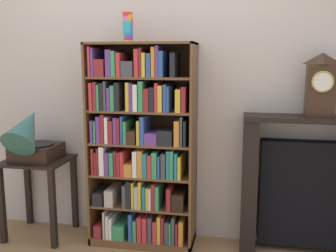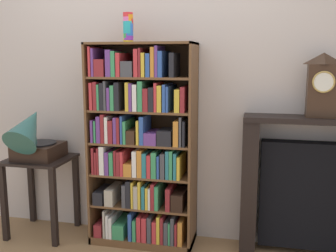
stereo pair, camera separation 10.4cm
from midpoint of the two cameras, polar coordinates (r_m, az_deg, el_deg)
The scene contains 8 objects.
ground_plane at distance 3.33m, azimuth -3.02°, elevation -17.03°, with size 7.66×6.40×0.02m, color #997047.
wall_back at distance 3.22m, azimuth 1.41°, elevation 6.40°, with size 4.66×0.08×2.60m, color beige.
bookshelf at distance 3.12m, azimuth -2.98°, elevation -3.56°, with size 0.83×0.36×1.61m.
cup_stack at distance 3.07m, azimuth -4.82°, elevation 14.10°, with size 0.08×0.08×0.22m.
side_table_left at distance 3.50m, azimuth -17.23°, elevation -7.22°, with size 0.51×0.46×0.67m.
gramophone at distance 3.34m, azimuth -18.28°, elevation -1.42°, with size 0.35×0.52×0.50m.
fireplace_mantel at distance 3.18m, azimuth 20.29°, elevation -8.46°, with size 0.95×0.26×1.07m.
mantel_clock at distance 3.03m, azimuth 22.45°, elevation 5.51°, with size 0.20×0.13×0.46m.
Camera 2 is at (0.88, -2.84, 1.49)m, focal length 41.86 mm.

